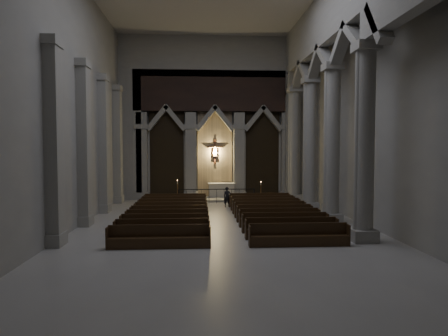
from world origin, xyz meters
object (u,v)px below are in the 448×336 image
(altar_rail, at_px, (217,194))
(candle_stand_right, at_px, (261,197))
(altar, at_px, (221,190))
(candle_stand_left, at_px, (178,196))
(worshipper, at_px, (227,197))
(pews, at_px, (222,217))

(altar_rail, distance_m, candle_stand_right, 3.11)
(altar, height_order, altar_rail, altar)
(candle_stand_left, xyz_separation_m, candle_stand_right, (5.78, -0.58, -0.02))
(altar, xyz_separation_m, altar_rail, (-0.46, -2.49, 0.02))
(worshipper, bearing_deg, pews, -103.95)
(candle_stand_left, distance_m, worshipper, 4.16)
(altar, bearing_deg, pews, -92.87)
(candle_stand_right, bearing_deg, candle_stand_left, 174.24)
(altar, relative_size, candle_stand_left, 1.31)
(altar_rail, bearing_deg, candle_stand_right, 5.51)
(candle_stand_left, height_order, candle_stand_right, candle_stand_left)
(altar, distance_m, candle_stand_right, 3.43)
(candle_stand_left, height_order, pews, candle_stand_left)
(altar, height_order, pews, altar)
(altar_rail, xyz_separation_m, pews, (-0.00, -6.75, -0.40))
(altar, distance_m, worshipper, 4.11)
(altar_rail, bearing_deg, altar, 79.47)
(candle_stand_right, xyz_separation_m, pews, (-3.08, -7.05, -0.11))
(altar_rail, xyz_separation_m, candle_stand_right, (3.08, 0.30, -0.28))
(altar, xyz_separation_m, candle_stand_right, (2.62, -2.19, -0.27))
(candle_stand_left, distance_m, candle_stand_right, 5.81)
(altar_rail, distance_m, pews, 6.76)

